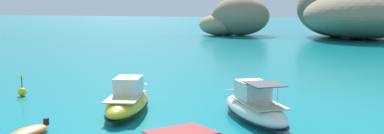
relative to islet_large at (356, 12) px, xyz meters
name	(u,v)px	position (x,y,z in m)	size (l,w,h in m)	color
islet_large	(356,12)	(0.00, 0.00, 0.00)	(27.81, 30.19, 10.53)	#84755B
islet_small	(233,20)	(-22.41, 1.41, -1.52)	(15.87, 12.81, 7.35)	#84755B
motorboat_yellow	(127,101)	(-16.27, -65.47, -3.89)	(3.31, 7.10, 2.02)	yellow
motorboat_white	(255,108)	(-9.06, -65.33, -3.86)	(5.34, 7.11, 2.20)	white
dinghy_tender	(28,132)	(-18.85, -71.23, -4.34)	(1.30, 2.84, 0.58)	orange
channel_buoy	(22,91)	(-25.07, -62.68, -4.23)	(0.56, 0.56, 1.48)	yellow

